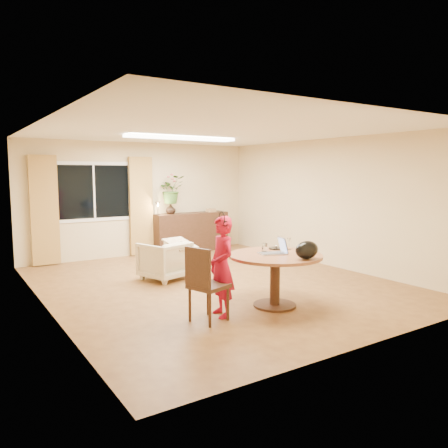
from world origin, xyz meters
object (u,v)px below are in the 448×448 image
child (222,266)px  armchair (165,260)px  dining_table (275,265)px  dining_chair (209,284)px  sideboard (191,232)px

child → armchair: bearing=-177.8°
dining_table → armchair: dining_table is taller
dining_table → armchair: size_ratio=1.75×
child → armchair: (0.23, 2.27, -0.33)m
dining_table → dining_chair: dining_chair is taller
child → sideboard: 4.95m
armchair → sideboard: bearing=-145.9°
dining_table → dining_chair: bearing=-178.8°
dining_table → child: size_ratio=0.99×
dining_chair → armchair: 2.40m
dining_table → child: (-0.86, 0.06, 0.08)m
dining_table → child: child is taller
child → dining_chair: bearing=-63.6°
child → armchair: child is taller
sideboard → dining_table: bearing=-104.0°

